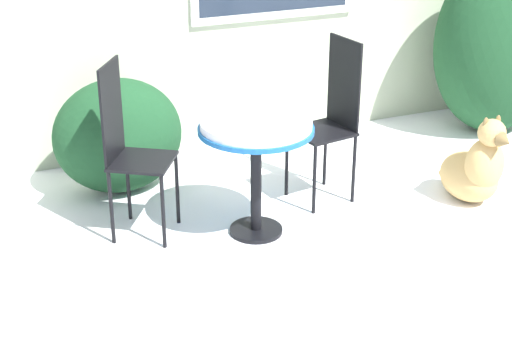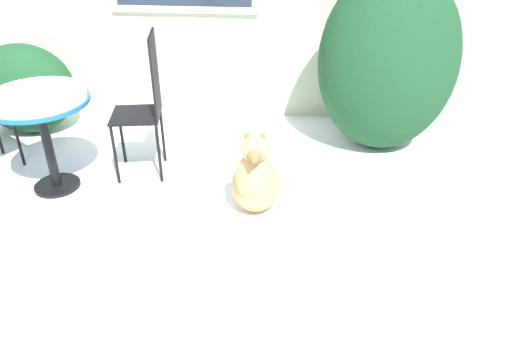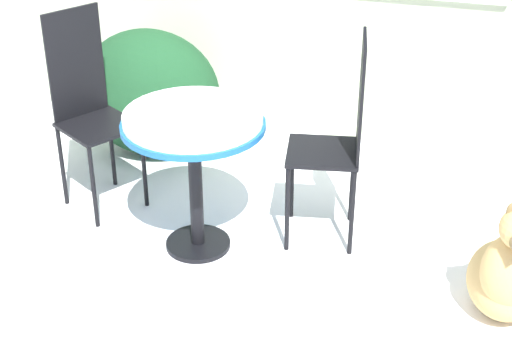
% 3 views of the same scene
% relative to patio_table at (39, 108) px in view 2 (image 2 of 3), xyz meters
% --- Properties ---
extents(ground_plane, '(16.00, 16.00, 0.00)m').
position_rel_patio_table_xyz_m(ground_plane, '(0.34, -0.70, -0.64)').
color(ground_plane, white).
extents(shrub_left, '(0.89, 0.65, 0.80)m').
position_rel_patio_table_xyz_m(shrub_left, '(-0.64, 0.94, -0.24)').
color(shrub_left, '#194223').
rests_on(shrub_left, ground_plane).
extents(shrub_middle, '(1.12, 0.89, 1.49)m').
position_rel_patio_table_xyz_m(shrub_middle, '(2.49, 0.92, 0.10)').
color(shrub_middle, '#194223').
rests_on(shrub_middle, ground_plane).
extents(patio_table, '(0.70, 0.70, 0.76)m').
position_rel_patio_table_xyz_m(patio_table, '(0.00, 0.00, 0.00)').
color(patio_table, black).
rests_on(patio_table, ground_plane).
extents(patio_chair_far_side, '(0.41, 0.41, 1.10)m').
position_rel_patio_table_xyz_m(patio_chair_far_side, '(0.66, 0.30, -0.05)').
color(patio_chair_far_side, black).
rests_on(patio_chair_far_side, ground_plane).
extents(dog, '(0.37, 0.65, 0.65)m').
position_rel_patio_table_xyz_m(dog, '(1.52, -0.16, -0.41)').
color(dog, tan).
rests_on(dog, ground_plane).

